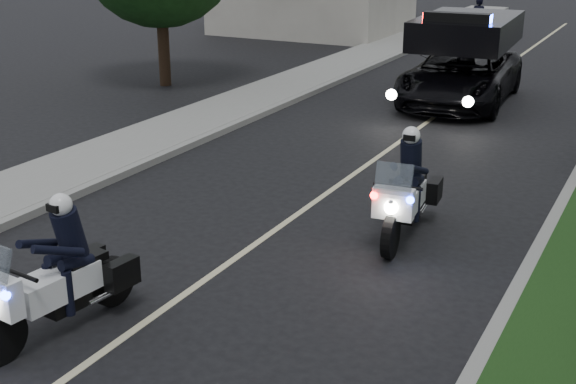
% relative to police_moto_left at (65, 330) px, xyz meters
% --- Properties ---
extents(ground, '(120.00, 120.00, 0.00)m').
position_rel_police_moto_left_xyz_m(ground, '(0.79, 0.08, 0.00)').
color(ground, black).
rests_on(ground, ground).
extents(curb_left, '(0.20, 60.00, 0.15)m').
position_rel_police_moto_left_xyz_m(curb_left, '(-3.31, 10.08, 0.07)').
color(curb_left, gray).
rests_on(curb_left, ground).
extents(sidewalk_left, '(2.00, 60.00, 0.16)m').
position_rel_police_moto_left_xyz_m(sidewalk_left, '(-4.41, 10.08, 0.08)').
color(sidewalk_left, gray).
rests_on(sidewalk_left, ground).
extents(lane_marking, '(0.12, 50.00, 0.01)m').
position_rel_police_moto_left_xyz_m(lane_marking, '(0.79, 10.08, 0.00)').
color(lane_marking, '#BFB78C').
rests_on(lane_marking, ground).
extents(police_moto_left, '(0.99, 2.20, 1.81)m').
position_rel_police_moto_left_xyz_m(police_moto_left, '(0.00, 0.00, 0.00)').
color(police_moto_left, white).
rests_on(police_moto_left, ground).
extents(police_moto_right, '(0.97, 2.22, 1.83)m').
position_rel_police_moto_left_xyz_m(police_moto_right, '(2.78, 4.93, 0.00)').
color(police_moto_right, white).
rests_on(police_moto_right, ground).
extents(police_suv, '(3.03, 5.96, 2.83)m').
position_rel_police_moto_left_xyz_m(police_suv, '(0.90, 14.95, 0.00)').
color(police_suv, black).
rests_on(police_suv, ground).
extents(bicycle, '(0.75, 1.90, 0.98)m').
position_rel_police_moto_left_xyz_m(bicycle, '(-1.43, 25.84, 0.00)').
color(bicycle, black).
rests_on(bicycle, ground).
extents(cyclist, '(0.69, 0.50, 1.77)m').
position_rel_police_moto_left_xyz_m(cyclist, '(-1.43, 25.84, 0.00)').
color(cyclist, black).
rests_on(cyclist, ground).
extents(tree_left_near, '(6.49, 6.49, 8.32)m').
position_rel_police_moto_left_xyz_m(tree_left_near, '(-8.04, 13.07, 0.00)').
color(tree_left_near, '#163F15').
rests_on(tree_left_near, ground).
extents(tree_left_far, '(6.73, 6.73, 9.99)m').
position_rel_police_moto_left_xyz_m(tree_left_far, '(-8.60, 25.04, 0.00)').
color(tree_left_far, black).
rests_on(tree_left_far, ground).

